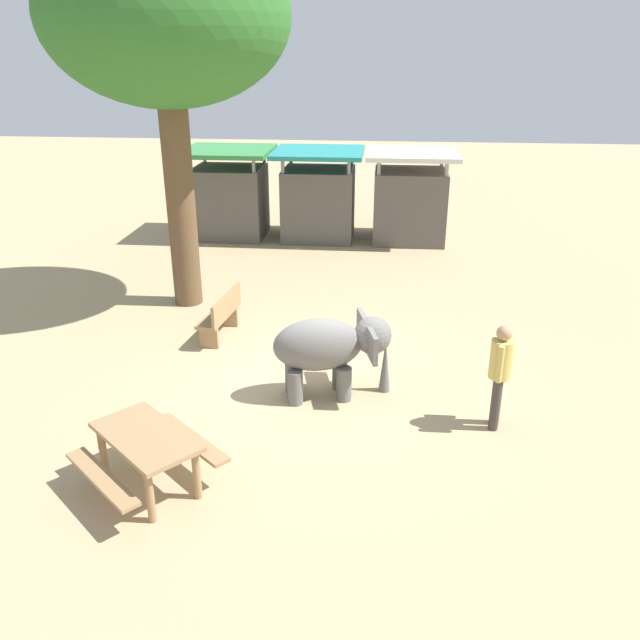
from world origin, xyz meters
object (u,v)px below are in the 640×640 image
(person_handler, at_px, (500,369))
(market_stall_white, at_px, (410,201))
(shade_tree_main, at_px, (165,20))
(elephant, at_px, (330,347))
(picnic_table_near, at_px, (147,448))
(market_stall_teal, at_px, (319,199))
(market_stall_green, at_px, (230,197))
(wooden_bench, at_px, (222,314))

(person_handler, xyz_separation_m, market_stall_white, (-0.99, 9.96, 0.19))
(shade_tree_main, bearing_deg, market_stall_white, 47.90)
(elephant, relative_size, shade_tree_main, 0.26)
(picnic_table_near, bearing_deg, person_handler, 63.85)
(picnic_table_near, relative_size, market_stall_white, 0.83)
(shade_tree_main, bearing_deg, market_stall_teal, 66.86)
(market_stall_green, bearing_deg, market_stall_teal, 0.00)
(wooden_bench, relative_size, market_stall_green, 0.57)
(elephant, bearing_deg, market_stall_green, 97.95)
(person_handler, distance_m, wooden_bench, 5.52)
(shade_tree_main, bearing_deg, elephant, -47.83)
(market_stall_green, height_order, market_stall_teal, same)
(shade_tree_main, distance_m, wooden_bench, 5.60)
(shade_tree_main, relative_size, picnic_table_near, 3.53)
(shade_tree_main, bearing_deg, picnic_table_near, -78.09)
(market_stall_teal, bearing_deg, picnic_table_near, -94.78)
(shade_tree_main, distance_m, market_stall_white, 8.64)
(market_stall_white, bearing_deg, market_stall_green, 180.00)
(picnic_table_near, relative_size, market_stall_teal, 0.83)
(wooden_bench, xyz_separation_m, market_stall_green, (-1.44, 7.19, 0.67))
(market_stall_green, bearing_deg, shade_tree_main, -87.21)
(market_stall_teal, bearing_deg, elephant, -83.23)
(market_stall_teal, distance_m, market_stall_white, 2.60)
(wooden_bench, bearing_deg, picnic_table_near, -170.23)
(market_stall_green, xyz_separation_m, market_stall_teal, (2.60, 0.00, 0.00))
(elephant, distance_m, market_stall_teal, 9.32)
(elephant, distance_m, shade_tree_main, 7.02)
(elephant, distance_m, picnic_table_near, 3.34)
(person_handler, distance_m, market_stall_teal, 10.59)
(elephant, relative_size, picnic_table_near, 0.92)
(market_stall_teal, bearing_deg, person_handler, -70.17)
(market_stall_white, bearing_deg, shade_tree_main, -132.10)
(market_stall_white, bearing_deg, market_stall_teal, 180.00)
(picnic_table_near, xyz_separation_m, market_stall_white, (3.59, 11.84, 0.55))
(elephant, xyz_separation_m, wooden_bench, (-2.26, 2.05, -0.37))
(market_stall_teal, xyz_separation_m, market_stall_white, (2.60, 0.00, 0.00))
(wooden_bench, xyz_separation_m, picnic_table_near, (0.17, -4.64, 0.12))
(elephant, height_order, picnic_table_near, elephant)
(person_handler, bearing_deg, elephant, -2.03)
(elephant, relative_size, wooden_bench, 1.34)
(elephant, distance_m, person_handler, 2.59)
(elephant, relative_size, market_stall_green, 0.76)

